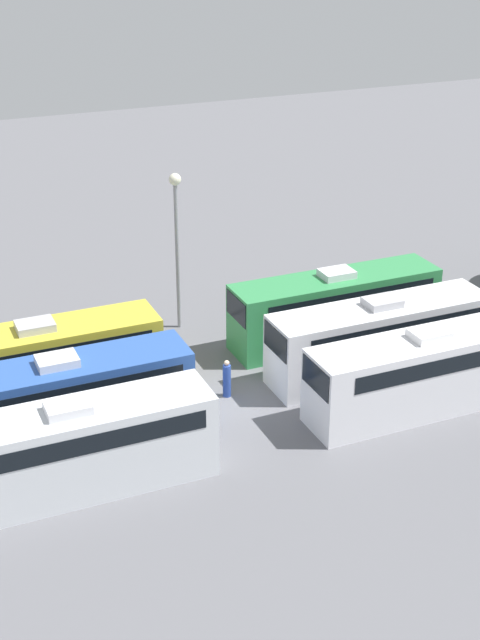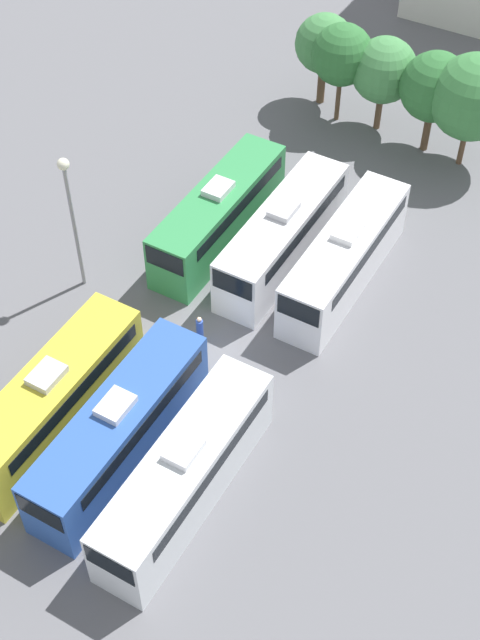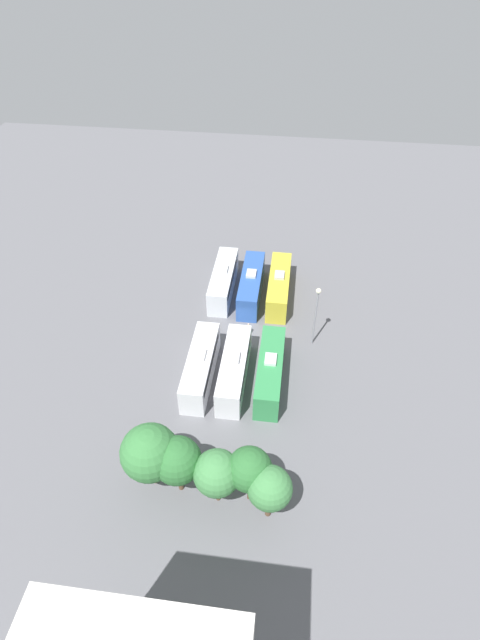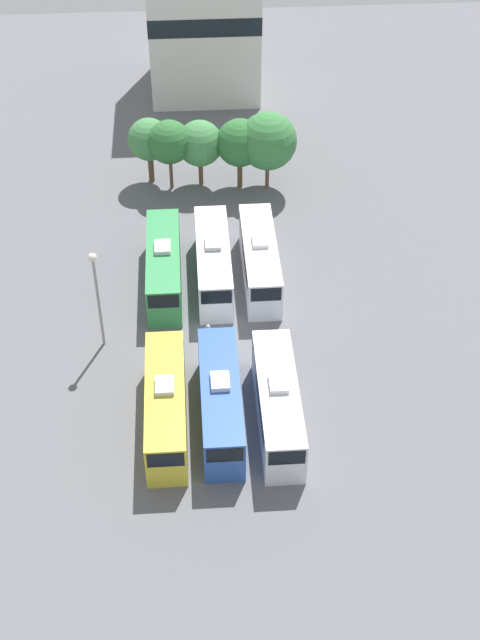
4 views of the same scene
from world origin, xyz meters
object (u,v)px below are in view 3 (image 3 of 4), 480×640
at_px(bus_4, 234,369).
at_px(tree_2, 217,473).
at_px(bus_2, 223,280).
at_px(tree_0, 270,488).
at_px(bus_1, 251,284).
at_px(tree_3, 177,461).
at_px(worker_person, 248,330).
at_px(light_pole, 316,308).
at_px(bus_3, 270,371).
at_px(bus_5, 200,366).
at_px(tree_4, 150,453).
at_px(tree_1, 249,469).
at_px(bus_0, 279,286).

relative_size(bus_4, tree_2, 1.72).
relative_size(bus_2, tree_0, 1.74).
height_order(bus_1, tree_3, tree_3).
height_order(bus_1, worker_person, bus_1).
xyz_separation_m(light_pole, tree_2, (7.73, 20.61, -1.35)).
relative_size(bus_3, tree_2, 1.72).
bearing_deg(bus_5, tree_4, 82.22).
relative_size(bus_5, worker_person, 6.02).
xyz_separation_m(bus_5, tree_0, (-8.53, 14.55, 2.34)).
bearing_deg(tree_2, tree_1, -171.02).
xyz_separation_m(bus_3, tree_4, (9.17, 13.11, 2.80)).
bearing_deg(bus_0, bus_4, 75.89).
distance_m(worker_person, tree_0, 22.60).
relative_size(bus_4, tree_4, 1.48).
distance_m(worker_person, tree_2, 21.37).
bearing_deg(tree_4, worker_person, -106.66).
height_order(tree_1, tree_3, tree_1).
height_order(bus_4, tree_4, tree_4).
xyz_separation_m(bus_1, tree_1, (-2.95, 28.06, 2.75)).
distance_m(light_pole, tree_2, 22.05).
relative_size(bus_3, tree_4, 1.48).
xyz_separation_m(bus_4, tree_1, (-3.14, 13.37, 2.75)).
bearing_deg(tree_0, bus_2, -74.22).
bearing_deg(tree_3, tree_1, 178.32).
bearing_deg(bus_5, tree_1, 116.86).
height_order(bus_3, tree_4, tree_4).
bearing_deg(light_pole, tree_4, 55.46).
distance_m(bus_4, light_pole, 11.29).
height_order(light_pole, tree_1, light_pole).
bearing_deg(tree_3, bus_5, -87.14).
relative_size(bus_5, tree_2, 1.72).
bearing_deg(tree_1, bus_5, -63.14).
bearing_deg(tree_0, tree_3, -10.27).
height_order(bus_1, bus_4, same).
height_order(bus_5, tree_1, tree_1).
bearing_deg(worker_person, bus_0, -111.99).
distance_m(bus_0, tree_4, 29.31).
relative_size(bus_2, tree_3, 1.63).
distance_m(bus_5, light_pole, 14.16).
relative_size(bus_2, bus_5, 1.00).
xyz_separation_m(bus_5, tree_2, (-4.10, 13.72, 2.28)).
height_order(bus_5, tree_0, tree_0).
xyz_separation_m(bus_0, bus_3, (-0.08, 14.61, 0.00)).
relative_size(bus_2, bus_3, 1.00).
xyz_separation_m(tree_1, tree_3, (6.08, -0.18, -0.21)).
xyz_separation_m(bus_1, bus_2, (3.67, -0.45, 0.00)).
xyz_separation_m(bus_4, tree_4, (5.35, 12.90, 2.80)).
bearing_deg(tree_1, bus_3, -92.83).
relative_size(bus_4, worker_person, 6.02).
distance_m(tree_0, tree_2, 4.50).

